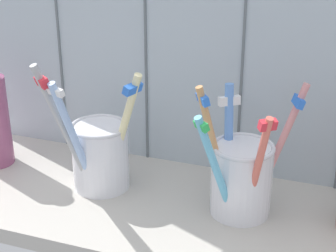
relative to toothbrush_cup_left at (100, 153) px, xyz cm
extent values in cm
cube|color=#BCB7AD|center=(8.94, -1.28, -5.85)|extent=(64.00, 22.00, 2.00)
cube|color=#B2C1CC|center=(8.94, 10.72, 15.65)|extent=(64.00, 2.00, 45.00)
cube|color=slate|center=(-10.26, 9.62, 15.65)|extent=(0.30, 0.20, 45.00)
cube|color=slate|center=(2.54, 9.62, 15.65)|extent=(0.30, 0.20, 45.00)
cube|color=slate|center=(15.34, 9.62, 15.65)|extent=(0.30, 0.20, 45.00)
cylinder|color=white|center=(-0.03, 0.31, -0.70)|extent=(7.06, 7.06, 8.30)
torus|color=silver|center=(-0.03, 0.31, 3.45)|extent=(7.21, 7.21, 0.50)
cylinder|color=#ADAFB2|center=(-1.99, -4.25, 4.26)|extent=(4.67, 6.20, 17.71)
cube|color=#E5333F|center=(-3.28, -6.10, 10.96)|extent=(2.33, 2.12, 1.29)
cylinder|color=#A0C0F0|center=(-0.92, -4.10, 3.34)|extent=(2.93, 6.18, 15.88)
cube|color=white|center=(-1.67, -6.20, 10.05)|extent=(2.49, 1.59, 0.98)
cylinder|color=#F8ECAE|center=(3.31, -0.30, 3.38)|extent=(6.36, 2.72, 15.97)
cube|color=blue|center=(5.29, -0.89, 9.56)|extent=(1.83, 2.75, 1.24)
cylinder|color=white|center=(17.90, 0.31, -0.62)|extent=(7.07, 7.07, 8.46)
torus|color=silver|center=(17.90, 0.31, 3.61)|extent=(7.21, 7.21, 0.50)
cylinder|color=#E36B5A|center=(20.08, -2.65, 2.47)|extent=(3.45, 4.16, 14.06)
cube|color=#E5333F|center=(21.05, -3.92, 8.53)|extent=(2.08, 1.93, 1.23)
cylinder|color=pink|center=(21.57, 2.82, 3.10)|extent=(5.53, 2.88, 15.35)
cube|color=blue|center=(23.12, 3.45, 8.58)|extent=(1.81, 2.54, 1.19)
cylinder|color=tan|center=(15.12, -1.25, 3.37)|extent=(4.53, 3.75, 15.86)
cube|color=blue|center=(13.78, -2.27, 9.75)|extent=(2.07, 2.29, 1.14)
cylinder|color=#66C0E6|center=(15.99, -3.89, 2.36)|extent=(4.52, 5.18, 13.94)
cube|color=green|center=(14.62, -5.54, 8.18)|extent=(2.02, 1.90, 1.03)
cylinder|color=#669AE9|center=(15.88, 1.77, 2.85)|extent=(2.11, 2.37, 14.70)
cube|color=white|center=(15.64, 2.11, 8.20)|extent=(2.48, 2.11, 1.08)
camera|label=1|loc=(28.46, -54.43, 30.67)|focal=58.59mm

